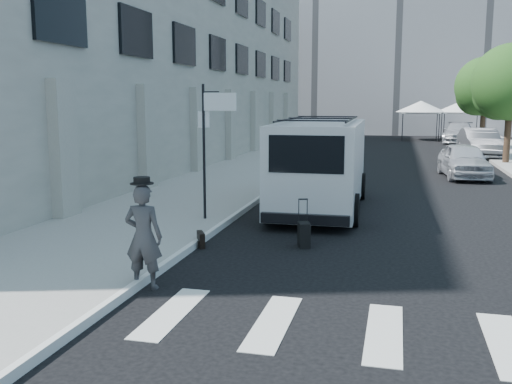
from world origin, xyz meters
The scene contains 16 objects.
ground centered at (0.00, 0.00, 0.00)m, with size 120.00×120.00×0.00m, color black.
sidewalk_left centered at (-4.25, 16.00, 0.07)m, with size 4.50×48.00×0.15m, color gray.
building_left centered at (-11.50, 18.00, 6.00)m, with size 10.00×44.00×12.00m, color gray.
building_far centered at (2.00, 50.00, 12.50)m, with size 22.00×12.00×25.00m, color slate.
sign_pole centered at (-2.36, 3.20, 2.65)m, with size 1.03×0.07×3.50m.
tree_near centered at (7.50, 20.15, 3.97)m, with size 3.80×3.83×6.03m.
tree_far centered at (7.50, 29.15, 3.97)m, with size 3.80×3.83×6.03m.
tent_left centered at (4.00, 38.00, 2.71)m, with size 4.00×4.00×3.20m.
tent_right centered at (7.20, 38.50, 2.71)m, with size 4.00×4.00×3.20m.
businessman centered at (-1.90, -2.02, 0.92)m, with size 0.67×0.44×1.84m, color #373739.
briefcase centered at (-1.90, 0.89, 0.17)m, with size 0.12×0.44×0.34m, color black.
suitcase centered at (0.33, 1.44, 0.28)m, with size 0.35×0.44×1.07m.
cargo_van centered at (0.08, 6.10, 1.34)m, with size 2.60×7.05×2.61m.
parked_car_a centered at (5.02, 14.54, 0.73)m, with size 1.73×4.30×1.46m, color #B2B4BB.
parked_car_b centered at (6.80, 23.67, 0.84)m, with size 1.77×5.07×1.67m, color #53555B.
parked_car_c centered at (6.80, 35.43, 0.78)m, with size 2.19×5.39×1.56m, color #B0B2B8.
Camera 1 is at (2.28, -10.81, 3.24)m, focal length 40.00 mm.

